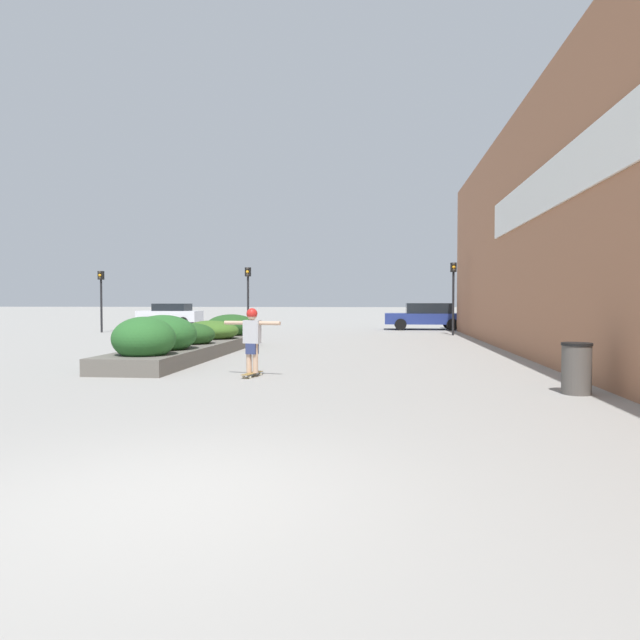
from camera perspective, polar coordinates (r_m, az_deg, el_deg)
name	(u,v)px	position (r m, az deg, el deg)	size (l,w,h in m)	color
ground_plane	(167,497)	(5.23, -15.06, -16.73)	(300.00, 300.00, 0.00)	gray
building_wall_right	(543,223)	(17.20, 21.41, 8.99)	(0.67, 31.48, 7.63)	#9E6647
planter_box	(193,338)	(17.69, -12.55, -1.80)	(2.05, 9.93, 1.30)	#605B54
skateboard	(252,374)	(12.67, -6.79, -5.35)	(0.34, 0.81, 0.09)	olive
skateboarder	(252,334)	(12.59, -6.81, -1.37)	(1.31, 0.37, 1.42)	tan
trash_bin	(577,368)	(11.19, 24.27, -4.43)	(0.53, 0.53, 0.92)	#514C47
car_leftmost	(171,314)	(38.14, -14.72, 0.54)	(3.89, 1.98, 1.50)	silver
car_center_left	(426,316)	(33.57, 10.57, 0.42)	(4.65, 1.99, 1.54)	navy
traffic_light_left	(248,288)	(29.09, -7.22, 3.15)	(0.28, 0.30, 3.36)	black
traffic_light_right	(453,286)	(28.36, 13.19, 3.34)	(0.28, 0.30, 3.52)	black
traffic_light_far_left	(101,290)	(32.28, -21.06, 2.79)	(0.28, 0.30, 3.25)	black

